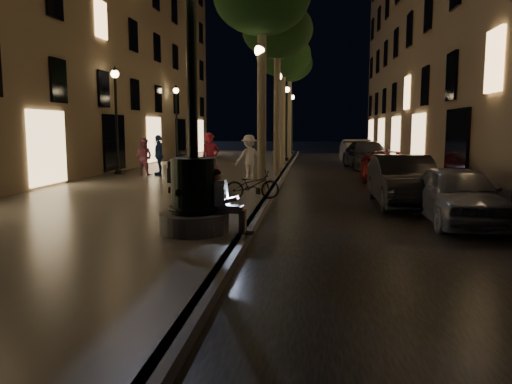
# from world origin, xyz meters

# --- Properties ---
(ground) EXTENTS (120.00, 120.00, 0.00)m
(ground) POSITION_xyz_m (0.00, 15.00, 0.00)
(ground) COLOR black
(ground) RESTS_ON ground
(cobble_lane) EXTENTS (6.00, 45.00, 0.02)m
(cobble_lane) POSITION_xyz_m (3.00, 15.00, 0.01)
(cobble_lane) COLOR black
(cobble_lane) RESTS_ON ground
(promenade) EXTENTS (8.00, 45.00, 0.20)m
(promenade) POSITION_xyz_m (-4.00, 15.00, 0.10)
(promenade) COLOR #68645C
(promenade) RESTS_ON ground
(curb_strip) EXTENTS (0.25, 45.00, 0.20)m
(curb_strip) POSITION_xyz_m (0.00, 15.00, 0.10)
(curb_strip) COLOR #59595B
(curb_strip) RESTS_ON ground
(building_right) EXTENTS (8.00, 36.00, 15.00)m
(building_right) POSITION_xyz_m (10.00, 18.00, 7.50)
(building_right) COLOR #826C51
(building_right) RESTS_ON ground
(building_left) EXTENTS (8.00, 36.00, 15.00)m
(building_left) POSITION_xyz_m (-12.00, 18.00, 7.50)
(building_left) COLOR #826C51
(building_left) RESTS_ON ground
(fountain_lamppost) EXTENTS (1.40, 1.40, 5.21)m
(fountain_lamppost) POSITION_xyz_m (-1.00, 2.00, 1.21)
(fountain_lamppost) COLOR #59595B
(fountain_lamppost) RESTS_ON promenade
(seated_man_laptop) EXTENTS (0.91, 0.31, 1.29)m
(seated_man_laptop) POSITION_xyz_m (-0.39, 2.00, 0.89)
(seated_man_laptop) COLOR tan
(seated_man_laptop) RESTS_ON promenade
(tree_second) EXTENTS (3.00, 3.00, 7.40)m
(tree_second) POSITION_xyz_m (-0.20, 14.00, 6.33)
(tree_second) COLOR #6B604C
(tree_second) RESTS_ON promenade
(tree_third) EXTENTS (3.00, 3.00, 7.20)m
(tree_third) POSITION_xyz_m (-0.30, 20.00, 6.14)
(tree_third) COLOR #6B604C
(tree_third) RESTS_ON promenade
(tree_far) EXTENTS (3.00, 3.00, 7.50)m
(tree_far) POSITION_xyz_m (-0.22, 26.00, 6.43)
(tree_far) COLOR #6B604C
(tree_far) RESTS_ON promenade
(lamp_curb_a) EXTENTS (0.36, 0.36, 4.81)m
(lamp_curb_a) POSITION_xyz_m (-0.30, 8.00, 3.24)
(lamp_curb_a) COLOR black
(lamp_curb_a) RESTS_ON promenade
(lamp_curb_b) EXTENTS (0.36, 0.36, 4.81)m
(lamp_curb_b) POSITION_xyz_m (-0.30, 16.00, 3.24)
(lamp_curb_b) COLOR black
(lamp_curb_b) RESTS_ON promenade
(lamp_curb_c) EXTENTS (0.36, 0.36, 4.81)m
(lamp_curb_c) POSITION_xyz_m (-0.30, 24.00, 3.24)
(lamp_curb_c) COLOR black
(lamp_curb_c) RESTS_ON promenade
(lamp_curb_d) EXTENTS (0.36, 0.36, 4.81)m
(lamp_curb_d) POSITION_xyz_m (-0.30, 32.00, 3.24)
(lamp_curb_d) COLOR black
(lamp_curb_d) RESTS_ON promenade
(lamp_left_b) EXTENTS (0.36, 0.36, 4.81)m
(lamp_left_b) POSITION_xyz_m (-7.40, 14.00, 3.24)
(lamp_left_b) COLOR black
(lamp_left_b) RESTS_ON promenade
(lamp_left_c) EXTENTS (0.36, 0.36, 4.81)m
(lamp_left_c) POSITION_xyz_m (-7.40, 24.00, 3.24)
(lamp_left_c) COLOR black
(lamp_left_c) RESTS_ON promenade
(stroller) EXTENTS (0.55, 1.12, 1.14)m
(stroller) POSITION_xyz_m (-3.06, 8.12, 0.77)
(stroller) COLOR black
(stroller) RESTS_ON promenade
(car_front) EXTENTS (1.69, 4.13, 1.40)m
(car_front) POSITION_xyz_m (4.83, 4.63, 0.70)
(car_front) COLOR #94969B
(car_front) RESTS_ON ground
(car_second) EXTENTS (1.63, 4.54, 1.49)m
(car_second) POSITION_xyz_m (4.00, 7.20, 0.74)
(car_second) COLOR black
(car_second) RESTS_ON ground
(car_third) EXTENTS (2.44, 4.76, 1.29)m
(car_third) POSITION_xyz_m (4.57, 14.38, 0.64)
(car_third) COLOR maroon
(car_third) RESTS_ON ground
(car_rear) EXTENTS (2.68, 5.48, 1.54)m
(car_rear) POSITION_xyz_m (4.38, 20.53, 0.77)
(car_rear) COLOR #2A2B2F
(car_rear) RESTS_ON ground
(car_fifth) EXTENTS (2.09, 4.82, 1.54)m
(car_fifth) POSITION_xyz_m (4.19, 24.54, 0.77)
(car_fifth) COLOR #9E9D99
(car_fifth) RESTS_ON ground
(pedestrian_red) EXTENTS (0.83, 0.78, 1.92)m
(pedestrian_red) POSITION_xyz_m (-2.28, 9.85, 1.16)
(pedestrian_red) COLOR #D52A47
(pedestrian_red) RESTS_ON promenade
(pedestrian_pink) EXTENTS (0.90, 0.76, 1.62)m
(pedestrian_pink) POSITION_xyz_m (-6.03, 13.57, 1.01)
(pedestrian_pink) COLOR #CD6C95
(pedestrian_pink) RESTS_ON promenade
(pedestrian_white) EXTENTS (1.34, 1.17, 1.80)m
(pedestrian_white) POSITION_xyz_m (-1.22, 12.51, 1.10)
(pedestrian_white) COLOR white
(pedestrian_white) RESTS_ON promenade
(pedestrian_blue) EXTENTS (0.77, 1.13, 1.78)m
(pedestrian_blue) POSITION_xyz_m (-5.44, 13.85, 1.09)
(pedestrian_blue) COLOR #284493
(pedestrian_blue) RESTS_ON promenade
(bicycle) EXTENTS (1.72, 1.05, 0.85)m
(bicycle) POSITION_xyz_m (-0.40, 6.75, 0.63)
(bicycle) COLOR black
(bicycle) RESTS_ON promenade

